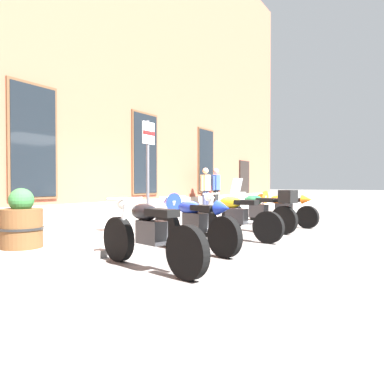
% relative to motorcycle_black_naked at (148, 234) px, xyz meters
% --- Properties ---
extents(ground_plane, '(140.00, 140.00, 0.00)m').
position_rel_motorcycle_black_naked_xyz_m(ground_plane, '(3.01, 1.09, -0.49)').
color(ground_plane, '#565451').
extents(sidewalk, '(33.14, 2.87, 0.12)m').
position_rel_motorcycle_black_naked_xyz_m(sidewalk, '(3.01, 2.53, -0.43)').
color(sidewalk, gray).
rests_on(sidewalk, ground_plane).
extents(lane_stripe, '(33.14, 0.12, 0.01)m').
position_rel_motorcycle_black_naked_xyz_m(lane_stripe, '(3.01, -2.11, -0.49)').
color(lane_stripe, silver).
rests_on(lane_stripe, ground_plane).
extents(brick_pub_facade, '(27.14, 6.91, 10.98)m').
position_rel_motorcycle_black_naked_xyz_m(brick_pub_facade, '(3.01, 7.37, 5.00)').
color(brick_pub_facade, brown).
rests_on(brick_pub_facade, ground_plane).
extents(motorcycle_black_naked, '(0.80, 2.16, 0.98)m').
position_rel_motorcycle_black_naked_xyz_m(motorcycle_black_naked, '(0.00, 0.00, 0.00)').
color(motorcycle_black_naked, black).
rests_on(motorcycle_black_naked, ground_plane).
extents(motorcycle_blue_sport, '(0.85, 2.10, 1.01)m').
position_rel_motorcycle_black_naked_xyz_m(motorcycle_blue_sport, '(1.51, 0.24, 0.06)').
color(motorcycle_blue_sport, black).
rests_on(motorcycle_blue_sport, ground_plane).
extents(motorcycle_yellow_naked, '(0.62, 2.18, 0.98)m').
position_rel_motorcycle_black_naked_xyz_m(motorcycle_yellow_naked, '(3.06, 0.11, -0.00)').
color(motorcycle_yellow_naked, black).
rests_on(motorcycle_yellow_naked, ground_plane).
extents(motorcycle_green_touring, '(0.84, 2.13, 1.32)m').
position_rel_motorcycle_black_naked_xyz_m(motorcycle_green_touring, '(4.58, 0.07, 0.06)').
color(motorcycle_green_touring, black).
rests_on(motorcycle_green_touring, ground_plane).
extents(motorcycle_orange_sport, '(0.66, 2.05, 0.98)m').
position_rel_motorcycle_black_naked_xyz_m(motorcycle_orange_sport, '(6.00, 0.06, 0.05)').
color(motorcycle_orange_sport, black).
rests_on(motorcycle_orange_sport, ground_plane).
extents(pedestrian_tan_coat, '(0.66, 0.22, 1.64)m').
position_rel_motorcycle_black_naked_xyz_m(pedestrian_tan_coat, '(7.75, 3.36, 0.55)').
color(pedestrian_tan_coat, '#2D3351').
rests_on(pedestrian_tan_coat, sidewalk).
extents(pedestrian_blue_top, '(0.66, 0.24, 1.66)m').
position_rel_motorcycle_black_naked_xyz_m(pedestrian_blue_top, '(8.65, 3.39, 0.56)').
color(pedestrian_blue_top, black).
rests_on(pedestrian_blue_top, sidewalk).
extents(parking_sign, '(0.36, 0.07, 2.33)m').
position_rel_motorcycle_black_naked_xyz_m(parking_sign, '(1.91, 1.48, 1.14)').
color(parking_sign, '#4C4C51').
rests_on(parking_sign, sidewalk).
extents(barrel_planter, '(0.69, 0.69, 0.98)m').
position_rel_motorcycle_black_naked_xyz_m(barrel_planter, '(-0.26, 2.42, 0.04)').
color(barrel_planter, brown).
rests_on(barrel_planter, sidewalk).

